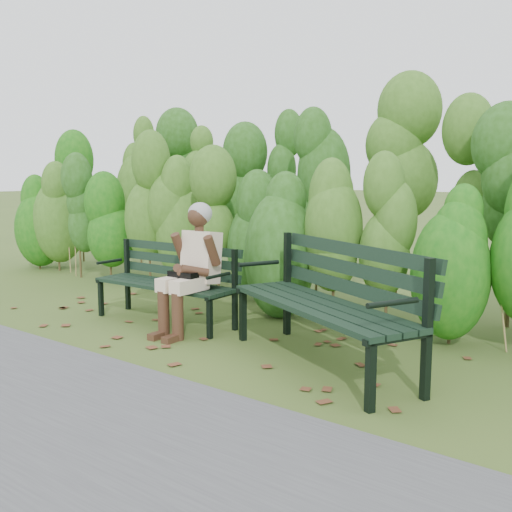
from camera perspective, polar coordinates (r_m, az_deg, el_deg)
The scene contains 6 objects.
ground at distance 5.38m, azimuth -2.31°, elevation -8.36°, with size 80.00×80.00×0.00m, color #455C24.
hedge_band at distance 6.69m, azimuth 8.00°, elevation 5.75°, with size 11.04×1.67×2.42m.
leaf_litter at distance 5.41m, azimuth -5.01°, elevation -8.24°, with size 5.93×2.27×0.01m.
bench_left at distance 6.13m, azimuth -8.20°, elevation -1.93°, with size 1.59×0.57×0.79m.
bench_right at distance 4.74m, azimuth 7.26°, elevation -3.61°, with size 2.01×1.37×0.96m.
seated_woman at distance 5.67m, azimuth -6.11°, elevation -0.46°, with size 0.51×0.74×1.23m.
Camera 1 is at (3.33, -3.94, 1.52)m, focal length 42.00 mm.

